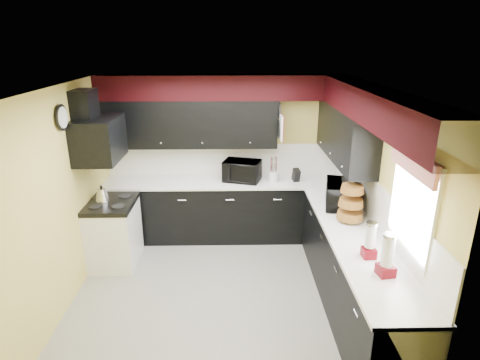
# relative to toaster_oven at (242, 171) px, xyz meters

# --- Properties ---
(ground) EXTENTS (3.60, 3.60, 0.00)m
(ground) POSITION_rel_toaster_oven_xyz_m (-0.28, -1.51, -1.10)
(ground) COLOR gray
(ground) RESTS_ON ground
(wall_back) EXTENTS (3.60, 0.06, 2.50)m
(wall_back) POSITION_rel_toaster_oven_xyz_m (-0.28, 0.29, 0.15)
(wall_back) COLOR #E0C666
(wall_back) RESTS_ON ground
(wall_right) EXTENTS (0.06, 3.60, 2.50)m
(wall_right) POSITION_rel_toaster_oven_xyz_m (1.52, -1.51, 0.15)
(wall_right) COLOR #E0C666
(wall_right) RESTS_ON ground
(wall_left) EXTENTS (0.06, 3.60, 2.50)m
(wall_left) POSITION_rel_toaster_oven_xyz_m (-2.08, -1.51, 0.15)
(wall_left) COLOR #E0C666
(wall_left) RESTS_ON ground
(ceiling) EXTENTS (3.60, 3.60, 0.06)m
(ceiling) POSITION_rel_toaster_oven_xyz_m (-0.28, -1.51, 1.40)
(ceiling) COLOR white
(ceiling) RESTS_ON wall_back
(cab_back) EXTENTS (3.60, 0.60, 0.90)m
(cab_back) POSITION_rel_toaster_oven_xyz_m (-0.28, -0.01, -0.65)
(cab_back) COLOR black
(cab_back) RESTS_ON ground
(cab_right) EXTENTS (0.60, 3.00, 0.90)m
(cab_right) POSITION_rel_toaster_oven_xyz_m (1.22, -1.81, -0.65)
(cab_right) COLOR black
(cab_right) RESTS_ON ground
(counter_back) EXTENTS (3.62, 0.64, 0.04)m
(counter_back) POSITION_rel_toaster_oven_xyz_m (-0.28, -0.01, -0.18)
(counter_back) COLOR white
(counter_back) RESTS_ON cab_back
(counter_right) EXTENTS (0.64, 3.02, 0.04)m
(counter_right) POSITION_rel_toaster_oven_xyz_m (1.22, -1.81, -0.18)
(counter_right) COLOR white
(counter_right) RESTS_ON cab_right
(splash_back) EXTENTS (3.60, 0.02, 0.50)m
(splash_back) POSITION_rel_toaster_oven_xyz_m (-0.28, 0.28, 0.09)
(splash_back) COLOR white
(splash_back) RESTS_ON counter_back
(splash_right) EXTENTS (0.02, 3.60, 0.50)m
(splash_right) POSITION_rel_toaster_oven_xyz_m (1.51, -1.51, 0.09)
(splash_right) COLOR white
(splash_right) RESTS_ON counter_right
(upper_back) EXTENTS (2.60, 0.35, 0.70)m
(upper_back) POSITION_rel_toaster_oven_xyz_m (-0.78, 0.11, 0.70)
(upper_back) COLOR black
(upper_back) RESTS_ON wall_back
(upper_right) EXTENTS (0.35, 1.80, 0.70)m
(upper_right) POSITION_rel_toaster_oven_xyz_m (1.34, -0.61, 0.70)
(upper_right) COLOR black
(upper_right) RESTS_ON wall_right
(soffit_back) EXTENTS (3.60, 0.36, 0.35)m
(soffit_back) POSITION_rel_toaster_oven_xyz_m (-0.28, 0.11, 1.23)
(soffit_back) COLOR black
(soffit_back) RESTS_ON wall_back
(soffit_right) EXTENTS (0.36, 3.24, 0.35)m
(soffit_right) POSITION_rel_toaster_oven_xyz_m (1.34, -1.69, 1.23)
(soffit_right) COLOR black
(soffit_right) RESTS_ON wall_right
(stove) EXTENTS (0.60, 0.75, 0.86)m
(stove) POSITION_rel_toaster_oven_xyz_m (-1.78, -0.76, -0.67)
(stove) COLOR white
(stove) RESTS_ON ground
(cooktop) EXTENTS (0.62, 0.77, 0.06)m
(cooktop) POSITION_rel_toaster_oven_xyz_m (-1.78, -0.76, -0.21)
(cooktop) COLOR black
(cooktop) RESTS_ON stove
(hood) EXTENTS (0.50, 0.78, 0.55)m
(hood) POSITION_rel_toaster_oven_xyz_m (-1.83, -0.76, 0.68)
(hood) COLOR black
(hood) RESTS_ON wall_left
(hood_duct) EXTENTS (0.24, 0.40, 0.40)m
(hood_duct) POSITION_rel_toaster_oven_xyz_m (-1.96, -0.76, 1.10)
(hood_duct) COLOR black
(hood_duct) RESTS_ON wall_left
(window) EXTENTS (0.03, 0.86, 0.96)m
(window) POSITION_rel_toaster_oven_xyz_m (1.50, -2.41, 0.45)
(window) COLOR white
(window) RESTS_ON wall_right
(valance) EXTENTS (0.04, 0.88, 0.20)m
(valance) POSITION_rel_toaster_oven_xyz_m (1.45, -2.41, 0.85)
(valance) COLOR red
(valance) RESTS_ON wall_right
(pan_top) EXTENTS (0.03, 0.22, 0.40)m
(pan_top) POSITION_rel_toaster_oven_xyz_m (0.54, 0.04, 0.90)
(pan_top) COLOR black
(pan_top) RESTS_ON upper_back
(pan_mid) EXTENTS (0.03, 0.28, 0.46)m
(pan_mid) POSITION_rel_toaster_oven_xyz_m (0.54, -0.09, 0.65)
(pan_mid) COLOR black
(pan_mid) RESTS_ON upper_back
(pan_low) EXTENTS (0.03, 0.24, 0.42)m
(pan_low) POSITION_rel_toaster_oven_xyz_m (0.54, 0.17, 0.62)
(pan_low) COLOR black
(pan_low) RESTS_ON upper_back
(cut_board) EXTENTS (0.03, 0.26, 0.35)m
(cut_board) POSITION_rel_toaster_oven_xyz_m (0.55, -0.21, 0.70)
(cut_board) COLOR white
(cut_board) RESTS_ON upper_back
(baskets) EXTENTS (0.27, 0.27, 0.50)m
(baskets) POSITION_rel_toaster_oven_xyz_m (1.24, -1.46, 0.08)
(baskets) COLOR brown
(baskets) RESTS_ON upper_right
(clock) EXTENTS (0.03, 0.30, 0.30)m
(clock) POSITION_rel_toaster_oven_xyz_m (-2.05, -1.26, 1.05)
(clock) COLOR black
(clock) RESTS_ON wall_left
(deco_plate) EXTENTS (0.03, 0.24, 0.24)m
(deco_plate) POSITION_rel_toaster_oven_xyz_m (1.49, -1.86, 1.15)
(deco_plate) COLOR white
(deco_plate) RESTS_ON wall_right
(toaster_oven) EXTENTS (0.64, 0.58, 0.31)m
(toaster_oven) POSITION_rel_toaster_oven_xyz_m (0.00, 0.00, 0.00)
(toaster_oven) COLOR black
(toaster_oven) RESTS_ON counter_back
(microwave) EXTENTS (0.51, 0.65, 0.32)m
(microwave) POSITION_rel_toaster_oven_xyz_m (1.26, -1.01, 0.00)
(microwave) COLOR black
(microwave) RESTS_ON counter_right
(utensil_crock) EXTENTS (0.15, 0.15, 0.15)m
(utensil_crock) POSITION_rel_toaster_oven_xyz_m (0.47, -0.06, -0.08)
(utensil_crock) COLOR silver
(utensil_crock) RESTS_ON counter_back
(knife_block) EXTENTS (0.11, 0.14, 0.19)m
(knife_block) POSITION_rel_toaster_oven_xyz_m (0.82, -0.05, -0.06)
(knife_block) COLOR black
(knife_block) RESTS_ON counter_back
(kettle) EXTENTS (0.24, 0.24, 0.17)m
(kettle) POSITION_rel_toaster_oven_xyz_m (-1.90, -0.71, -0.09)
(kettle) COLOR silver
(kettle) RESTS_ON cooktop
(dispenser_a) EXTENTS (0.13, 0.13, 0.34)m
(dispenser_a) POSITION_rel_toaster_oven_xyz_m (1.20, -2.30, 0.01)
(dispenser_a) COLOR #6F0909
(dispenser_a) RESTS_ON counter_right
(dispenser_b) EXTENTS (0.17, 0.17, 0.39)m
(dispenser_b) POSITION_rel_toaster_oven_xyz_m (1.25, -2.62, 0.04)
(dispenser_b) COLOR maroon
(dispenser_b) RESTS_ON counter_right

